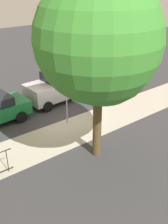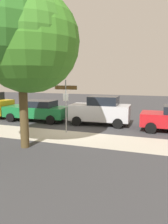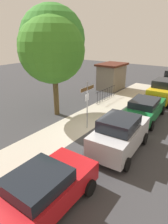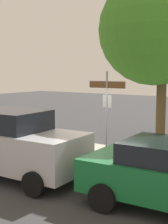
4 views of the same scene
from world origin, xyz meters
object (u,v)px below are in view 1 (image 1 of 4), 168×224
street_sign (66,88)px  car_red (117,75)px  shade_tree (103,45)px  car_silver (57,86)px

street_sign → car_red: size_ratio=0.76×
shade_tree → car_red: shade_tree is taller
shade_tree → street_sign: bearing=-100.3°
street_sign → shade_tree: bearing=79.7°
car_red → car_silver: car_silver is taller
street_sign → car_red: street_sign is taller
car_red → car_silver: bearing=-6.3°
street_sign → car_red: (-6.06, -2.40, -1.26)m
shade_tree → car_red: (-6.69, -5.86, -4.23)m
shade_tree → car_silver: shade_tree is taller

